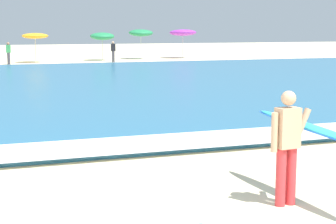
% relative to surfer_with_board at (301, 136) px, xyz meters
% --- Properties ---
extents(sea, '(120.00, 28.00, 0.14)m').
position_rel_surfer_with_board_xyz_m(sea, '(-1.91, 17.67, -0.96)').
color(sea, teal).
rests_on(sea, ground).
extents(surf_foam, '(120.00, 1.70, 0.01)m').
position_rel_surfer_with_board_xyz_m(surf_foam, '(-1.91, 4.27, -0.89)').
color(surf_foam, white).
rests_on(surf_foam, sea).
extents(surfer_with_board, '(1.04, 2.98, 1.73)m').
position_rel_surfer_with_board_xyz_m(surfer_with_board, '(0.00, 0.00, 0.00)').
color(surfer_with_board, red).
rests_on(surfer_with_board, ground).
extents(beach_umbrella_3, '(1.94, 1.95, 2.22)m').
position_rel_surfer_with_board_xyz_m(beach_umbrella_3, '(-0.41, 35.30, 0.96)').
color(beach_umbrella_3, beige).
rests_on(beach_umbrella_3, ground).
extents(beach_umbrella_4, '(1.92, 1.94, 2.27)m').
position_rel_surfer_with_board_xyz_m(beach_umbrella_4, '(4.90, 36.30, 0.89)').
color(beach_umbrella_4, beige).
rests_on(beach_umbrella_4, ground).
extents(beach_umbrella_5, '(2.00, 2.03, 2.51)m').
position_rel_surfer_with_board_xyz_m(beach_umbrella_5, '(8.34, 37.16, 1.14)').
color(beach_umbrella_5, beige).
rests_on(beach_umbrella_5, ground).
extents(beach_umbrella_6, '(2.29, 2.31, 2.49)m').
position_rel_surfer_with_board_xyz_m(beach_umbrella_6, '(12.11, 37.31, 1.14)').
color(beach_umbrella_6, beige).
rests_on(beach_umbrella_6, ground).
extents(beachgoer_near_row_left, '(0.32, 0.20, 1.58)m').
position_rel_surfer_with_board_xyz_m(beachgoer_near_row_left, '(5.25, 34.09, -0.19)').
color(beachgoer_near_row_left, '#383842').
rests_on(beachgoer_near_row_left, ground).
extents(beachgoer_near_row_mid, '(0.32, 0.20, 1.58)m').
position_rel_surfer_with_board_xyz_m(beachgoer_near_row_mid, '(-2.43, 34.00, -0.19)').
color(beachgoer_near_row_mid, '#383842').
rests_on(beachgoer_near_row_mid, ground).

